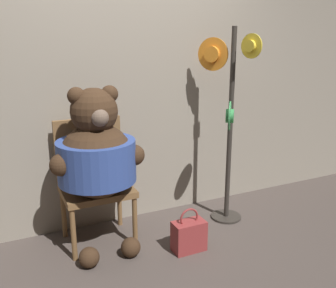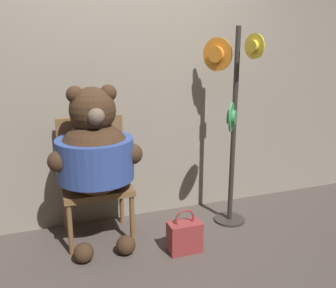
{
  "view_description": "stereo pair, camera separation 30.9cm",
  "coord_description": "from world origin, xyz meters",
  "px_view_note": "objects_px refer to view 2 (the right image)",
  "views": [
    {
      "loc": [
        -1.0,
        -2.51,
        1.62
      ],
      "look_at": [
        0.28,
        0.17,
        0.79
      ],
      "focal_mm": 40.0,
      "sensor_mm": 36.0,
      "label": 1
    },
    {
      "loc": [
        -0.72,
        -2.63,
        1.62
      ],
      "look_at": [
        0.28,
        0.17,
        0.79
      ],
      "focal_mm": 40.0,
      "sensor_mm": 36.0,
      "label": 2
    }
  ],
  "objects_px": {
    "hat_display_rack": "(231,117)",
    "teddy_bear": "(95,154)",
    "handbag_on_ground": "(185,236)",
    "chair": "(94,174)"
  },
  "relations": [
    {
      "from": "chair",
      "to": "teddy_bear",
      "type": "xyz_separation_m",
      "value": [
        -0.01,
        -0.16,
        0.22
      ]
    },
    {
      "from": "handbag_on_ground",
      "to": "teddy_bear",
      "type": "bearing_deg",
      "value": 148.53
    },
    {
      "from": "chair",
      "to": "handbag_on_ground",
      "type": "xyz_separation_m",
      "value": [
        0.6,
        -0.53,
        -0.41
      ]
    },
    {
      "from": "handbag_on_ground",
      "to": "hat_display_rack",
      "type": "bearing_deg",
      "value": 31.82
    },
    {
      "from": "teddy_bear",
      "to": "hat_display_rack",
      "type": "bearing_deg",
      "value": -1.43
    },
    {
      "from": "teddy_bear",
      "to": "handbag_on_ground",
      "type": "distance_m",
      "value": 0.96
    },
    {
      "from": "teddy_bear",
      "to": "handbag_on_ground",
      "type": "relative_size",
      "value": 3.58
    },
    {
      "from": "hat_display_rack",
      "to": "teddy_bear",
      "type": "bearing_deg",
      "value": 178.57
    },
    {
      "from": "teddy_bear",
      "to": "hat_display_rack",
      "type": "distance_m",
      "value": 1.19
    },
    {
      "from": "teddy_bear",
      "to": "hat_display_rack",
      "type": "height_order",
      "value": "hat_display_rack"
    }
  ]
}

